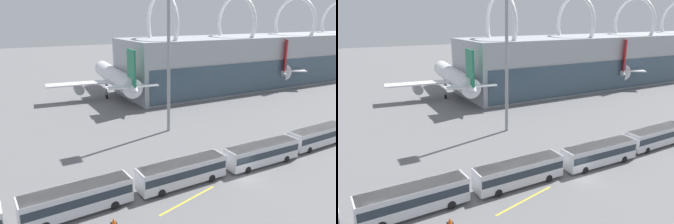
{
  "view_description": "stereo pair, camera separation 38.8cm",
  "coord_description": "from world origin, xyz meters",
  "views": [
    {
      "loc": [
        -28.3,
        -29.97,
        20.68
      ],
      "look_at": [
        -0.79,
        20.14,
        4.0
      ],
      "focal_mm": 35.0,
      "sensor_mm": 36.0,
      "label": 1
    },
    {
      "loc": [
        -27.96,
        -30.15,
        20.68
      ],
      "look_at": [
        -0.79,
        20.14,
        4.0
      ],
      "focal_mm": 35.0,
      "sensor_mm": 36.0,
      "label": 2
    }
  ],
  "objects": [
    {
      "name": "ground_plane",
      "position": [
        0.0,
        0.0,
        0.0
      ],
      "size": [
        440.0,
        440.0,
        0.0
      ],
      "primitive_type": "plane",
      "color": "slate"
    },
    {
      "name": "terminal_building",
      "position": [
        61.25,
        47.25,
        7.98
      ],
      "size": [
        117.77,
        21.05,
        27.07
      ],
      "color": "#9EA3A8",
      "rests_on": "ground_plane"
    },
    {
      "name": "airliner_at_gate_far",
      "position": [
        0.73,
        51.17,
        5.26
      ],
      "size": [
        35.57,
        39.16,
        13.91
      ],
      "rotation": [
        0.0,
        0.0,
        1.46
      ],
      "color": "white",
      "rests_on": "ground_plane"
    },
    {
      "name": "airliner_parked_remote",
      "position": [
        55.69,
        49.62,
        4.96
      ],
      "size": [
        29.91,
        33.43,
        14.51
      ],
      "rotation": [
        0.0,
        0.0,
        0.95
      ],
      "color": "white",
      "rests_on": "ground_plane"
    },
    {
      "name": "shuttle_bus_1",
      "position": [
        -21.82,
        2.13,
        1.87
      ],
      "size": [
        12.12,
        3.25,
        3.18
      ],
      "rotation": [
        0.0,
        0.0,
        0.04
      ],
      "color": "silver",
      "rests_on": "ground_plane"
    },
    {
      "name": "shuttle_bus_2",
      "position": [
        -8.58,
        2.16,
        1.87
      ],
      "size": [
        12.07,
        3.02,
        3.18
      ],
      "rotation": [
        0.0,
        0.0,
        0.02
      ],
      "color": "silver",
      "rests_on": "ground_plane"
    },
    {
      "name": "shuttle_bus_3",
      "position": [
        4.66,
        1.81,
        1.87
      ],
      "size": [
        12.01,
        2.84,
        3.18
      ],
      "rotation": [
        0.0,
        0.0,
        -0.0
      ],
      "color": "silver",
      "rests_on": "ground_plane"
    },
    {
      "name": "shuttle_bus_4",
      "position": [
        17.9,
        2.61,
        1.87
      ],
      "size": [
        12.11,
        3.22,
        3.18
      ],
      "rotation": [
        0.0,
        0.0,
        0.04
      ],
      "color": "silver",
      "rests_on": "ground_plane"
    },
    {
      "name": "floodlight_mast",
      "position": [
        -0.11,
        21.15,
        17.95
      ],
      "size": [
        2.54,
        2.54,
        28.08
      ],
      "color": "gray",
      "rests_on": "ground_plane"
    },
    {
      "name": "lane_stripe_2",
      "position": [
        -9.85,
        -1.37,
        0.0
      ],
      "size": [
        8.94,
        2.59,
        0.01
      ],
      "primitive_type": "cube",
      "rotation": [
        0.0,
        0.0,
        0.26
      ],
      "color": "yellow",
      "rests_on": "ground_plane"
    },
    {
      "name": "traffic_cone_0",
      "position": [
        -19.09,
        -1.47,
        0.31
      ],
      "size": [
        0.64,
        0.64,
        0.65
      ],
      "color": "black",
      "rests_on": "ground_plane"
    }
  ]
}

